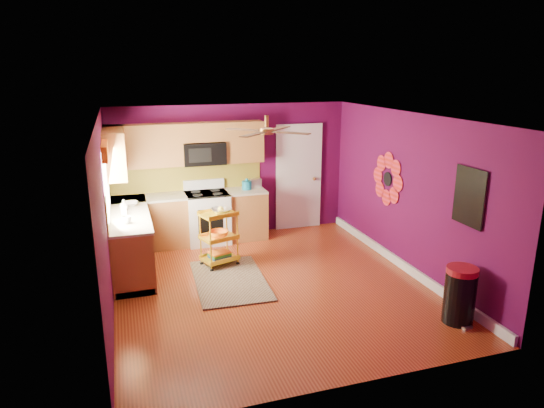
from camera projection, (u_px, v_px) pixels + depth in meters
name	position (u px, v px, depth m)	size (l,w,h in m)	color
ground	(271.00, 285.00, 7.25)	(5.00, 5.00, 0.00)	maroon
room_envelope	(273.00, 179.00, 6.82)	(4.54, 5.04, 2.52)	#4F093B
lower_cabinets	(166.00, 229.00, 8.41)	(2.81, 2.31, 0.94)	brown
electric_range	(208.00, 217.00, 8.95)	(0.76, 0.66, 1.13)	white
upper_cabinetry	(165.00, 148.00, 8.40)	(2.80, 2.30, 1.26)	brown
left_window	(105.00, 167.00, 7.10)	(0.08, 1.35, 1.08)	white
panel_door	(299.00, 178.00, 9.63)	(0.95, 0.11, 2.15)	white
right_wall_art	(421.00, 186.00, 7.20)	(0.04, 2.74, 1.04)	black
ceiling_fan	(267.00, 130.00, 6.81)	(1.01, 1.01, 0.26)	#BF8C3F
shag_rug	(230.00, 280.00, 7.41)	(1.05, 1.71, 0.02)	black
rolling_cart	(219.00, 236.00, 7.86)	(0.65, 0.56, 1.00)	yellow
trash_can	(460.00, 295.00, 6.12)	(0.46, 0.47, 0.75)	black
teal_kettle	(247.00, 185.00, 9.07)	(0.18, 0.18, 0.21)	#137092
toaster	(255.00, 183.00, 9.18)	(0.22, 0.15, 0.18)	beige
soap_bottle_a	(124.00, 209.00, 7.51)	(0.09, 0.09, 0.19)	#EA3F72
soap_bottle_b	(124.00, 205.00, 7.75)	(0.14, 0.14, 0.18)	white
counter_dish	(130.00, 204.00, 8.00)	(0.26, 0.26, 0.06)	white
counter_cup	(126.00, 220.00, 7.08)	(0.14, 0.14, 0.11)	white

